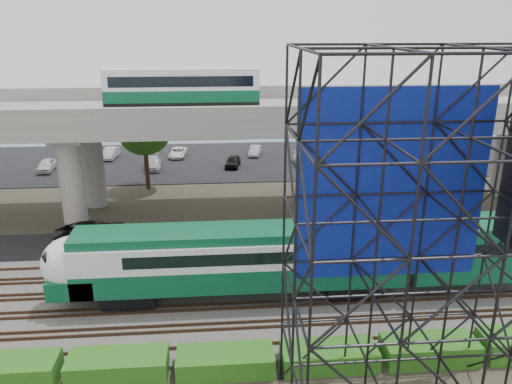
{
  "coord_description": "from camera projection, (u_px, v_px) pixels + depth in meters",
  "views": [
    {
      "loc": [
        0.8,
        -24.15,
        15.78
      ],
      "look_at": [
        3.33,
        6.0,
        5.47
      ],
      "focal_mm": 35.0,
      "sensor_mm": 36.0,
      "label": 1
    }
  ],
  "objects": [
    {
      "name": "harbor_water",
      "position": [
        210.0,
        125.0,
        80.62
      ],
      "size": [
        140.0,
        40.0,
        0.03
      ],
      "primitive_type": "cube",
      "color": "slate",
      "rests_on": "ground"
    },
    {
      "name": "rail_tracks",
      "position": [
        206.0,
        298.0,
        29.6
      ],
      "size": [
        90.0,
        9.52,
        0.16
      ],
      "color": "#472D1E",
      "rests_on": "ballast_bed"
    },
    {
      "name": "hedge_strip",
      "position": [
        225.0,
        361.0,
        23.64
      ],
      "size": [
        34.6,
        1.8,
        1.2
      ],
      "color": "#205A14",
      "rests_on": "ground"
    },
    {
      "name": "parking_lot",
      "position": [
        209.0,
        161.0,
        59.86
      ],
      "size": [
        90.0,
        18.0,
        0.08
      ],
      "primitive_type": "cube",
      "color": "black",
      "rests_on": "ground"
    },
    {
      "name": "trees",
      "position": [
        149.0,
        154.0,
        40.88
      ],
      "size": [
        40.94,
        16.94,
        7.69
      ],
      "color": "#382314",
      "rests_on": "ground"
    },
    {
      "name": "commuter_train",
      "position": [
        277.0,
        255.0,
        29.09
      ],
      "size": [
        29.3,
        3.06,
        4.3
      ],
      "color": "black",
      "rests_on": "rail_tracks"
    },
    {
      "name": "parked_cars",
      "position": [
        209.0,
        157.0,
        58.99
      ],
      "size": [
        38.06,
        9.55,
        1.31
      ],
      "color": "silver",
      "rests_on": "parking_lot"
    },
    {
      "name": "ground",
      "position": [
        206.0,
        321.0,
        27.8
      ],
      "size": [
        140.0,
        140.0,
        0.0
      ],
      "primitive_type": "plane",
      "color": "#474233",
      "rests_on": "ground"
    },
    {
      "name": "service_road",
      "position": [
        207.0,
        242.0,
        37.69
      ],
      "size": [
        90.0,
        5.0,
        0.08
      ],
      "primitive_type": "cube",
      "color": "black",
      "rests_on": "ground"
    },
    {
      "name": "overpass",
      "position": [
        203.0,
        121.0,
        40.23
      ],
      "size": [
        80.0,
        12.0,
        12.4
      ],
      "color": "#9E9B93",
      "rests_on": "ground"
    },
    {
      "name": "suv",
      "position": [
        94.0,
        232.0,
        37.37
      ],
      "size": [
        5.96,
        3.48,
        1.56
      ],
      "primitive_type": "imported",
      "rotation": [
        0.0,
        0.0,
        1.74
      ],
      "color": "black",
      "rests_on": "service_road"
    },
    {
      "name": "ballast_bed",
      "position": [
        206.0,
        300.0,
        29.65
      ],
      "size": [
        90.0,
        12.0,
        0.2
      ],
      "primitive_type": "cube",
      "color": "slate",
      "rests_on": "ground"
    },
    {
      "name": "scaffold_tower",
      "position": [
        415.0,
        258.0,
        18.5
      ],
      "size": [
        9.36,
        6.36,
        15.0
      ],
      "color": "black",
      "rests_on": "ground"
    }
  ]
}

